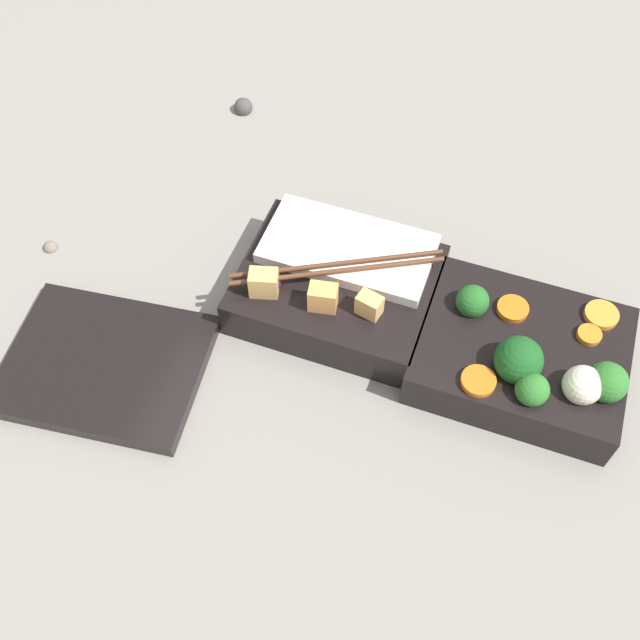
# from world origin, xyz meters

# --- Properties ---
(ground_plane) EXTENTS (3.00, 3.00, 0.00)m
(ground_plane) POSITION_xyz_m (0.00, 0.00, 0.00)
(ground_plane) COLOR gray
(bento_tray_vegetable) EXTENTS (0.19, 0.15, 0.08)m
(bento_tray_vegetable) POSITION_xyz_m (-0.10, 0.01, 0.03)
(bento_tray_vegetable) COLOR black
(bento_tray_vegetable) RESTS_ON ground_plane
(bento_tray_rice) EXTENTS (0.19, 0.15, 0.07)m
(bento_tray_rice) POSITION_xyz_m (0.09, -0.01, 0.03)
(bento_tray_rice) COLOR black
(bento_tray_rice) RESTS_ON ground_plane
(bento_lid) EXTENTS (0.20, 0.17, 0.02)m
(bento_lid) POSITION_xyz_m (0.27, 0.14, 0.01)
(bento_lid) COLOR black
(bento_lid) RESTS_ON ground_plane
(pebble_0) EXTENTS (0.02, 0.02, 0.02)m
(pebble_0) POSITION_xyz_m (0.40, 0.03, 0.00)
(pebble_0) COLOR #7A6B5B
(pebble_0) RESTS_ON ground_plane
(pebble_1) EXTENTS (0.02, 0.02, 0.02)m
(pebble_1) POSITION_xyz_m (0.30, -0.24, 0.01)
(pebble_1) COLOR #474442
(pebble_1) RESTS_ON ground_plane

